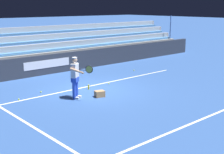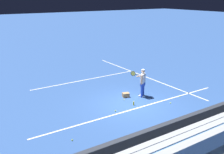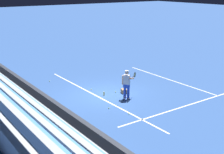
{
  "view_description": "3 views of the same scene",
  "coord_description": "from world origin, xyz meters",
  "px_view_note": "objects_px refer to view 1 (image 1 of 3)",
  "views": [
    {
      "loc": [
        8.31,
        10.95,
        3.75
      ],
      "look_at": [
        -0.37,
        1.04,
        0.71
      ],
      "focal_mm": 50.0,
      "sensor_mm": 36.0,
      "label": 1
    },
    {
      "loc": [
        -8.37,
        -10.74,
        5.9
      ],
      "look_at": [
        -0.56,
        1.18,
        1.44
      ],
      "focal_mm": 42.0,
      "sensor_mm": 36.0,
      "label": 2
    },
    {
      "loc": [
        14.88,
        -9.94,
        6.47
      ],
      "look_at": [
        0.88,
        -0.05,
        1.36
      ],
      "focal_mm": 50.0,
      "sensor_mm": 36.0,
      "label": 3
    }
  ],
  "objects_px": {
    "tennis_ball_far_right": "(134,70)",
    "tennis_ball_far_left": "(109,84)",
    "tennis_ball_by_box": "(101,93)",
    "tennis_ball_midcourt": "(41,92)",
    "tennis_player": "(76,77)",
    "water_bottle": "(89,87)",
    "tennis_ball_near_player": "(19,99)",
    "ball_box_cardboard": "(100,94)"
  },
  "relations": [
    {
      "from": "tennis_ball_far_right",
      "to": "tennis_ball_near_player",
      "type": "height_order",
      "value": "same"
    },
    {
      "from": "tennis_ball_far_left",
      "to": "tennis_ball_midcourt",
      "type": "relative_size",
      "value": 1.0
    },
    {
      "from": "tennis_ball_by_box",
      "to": "water_bottle",
      "type": "xyz_separation_m",
      "value": [
        0.02,
        -0.89,
        0.08
      ]
    },
    {
      "from": "tennis_ball_by_box",
      "to": "tennis_ball_near_player",
      "type": "xyz_separation_m",
      "value": [
        3.15,
        -1.43,
        0.0
      ]
    },
    {
      "from": "tennis_ball_by_box",
      "to": "tennis_ball_midcourt",
      "type": "bearing_deg",
      "value": -43.77
    },
    {
      "from": "tennis_ball_by_box",
      "to": "tennis_ball_midcourt",
      "type": "height_order",
      "value": "same"
    },
    {
      "from": "tennis_ball_midcourt",
      "to": "water_bottle",
      "type": "height_order",
      "value": "water_bottle"
    },
    {
      "from": "tennis_player",
      "to": "ball_box_cardboard",
      "type": "height_order",
      "value": "tennis_player"
    },
    {
      "from": "tennis_player",
      "to": "water_bottle",
      "type": "bearing_deg",
      "value": -147.83
    },
    {
      "from": "tennis_ball_midcourt",
      "to": "water_bottle",
      "type": "bearing_deg",
      "value": 153.31
    },
    {
      "from": "tennis_player",
      "to": "water_bottle",
      "type": "distance_m",
      "value": 1.66
    },
    {
      "from": "tennis_ball_far_left",
      "to": "water_bottle",
      "type": "height_order",
      "value": "water_bottle"
    },
    {
      "from": "tennis_ball_far_right",
      "to": "tennis_ball_far_left",
      "type": "bearing_deg",
      "value": 24.35
    },
    {
      "from": "tennis_ball_midcourt",
      "to": "tennis_ball_far_right",
      "type": "bearing_deg",
      "value": -174.72
    },
    {
      "from": "tennis_ball_far_right",
      "to": "water_bottle",
      "type": "distance_m",
      "value": 4.75
    },
    {
      "from": "tennis_ball_far_left",
      "to": "tennis_ball_near_player",
      "type": "distance_m",
      "value": 4.46
    },
    {
      "from": "tennis_ball_by_box",
      "to": "water_bottle",
      "type": "height_order",
      "value": "water_bottle"
    },
    {
      "from": "tennis_player",
      "to": "tennis_ball_far_right",
      "type": "height_order",
      "value": "tennis_player"
    },
    {
      "from": "ball_box_cardboard",
      "to": "tennis_ball_near_player",
      "type": "distance_m",
      "value": 3.29
    },
    {
      "from": "ball_box_cardboard",
      "to": "tennis_ball_midcourt",
      "type": "bearing_deg",
      "value": -55.11
    },
    {
      "from": "tennis_ball_far_left",
      "to": "tennis_ball_midcourt",
      "type": "height_order",
      "value": "same"
    },
    {
      "from": "tennis_ball_near_player",
      "to": "tennis_ball_midcourt",
      "type": "bearing_deg",
      "value": -161.26
    },
    {
      "from": "ball_box_cardboard",
      "to": "water_bottle",
      "type": "height_order",
      "value": "ball_box_cardboard"
    },
    {
      "from": "tennis_ball_far_right",
      "to": "tennis_ball_midcourt",
      "type": "relative_size",
      "value": 1.0
    },
    {
      "from": "tennis_ball_by_box",
      "to": "tennis_ball_far_right",
      "type": "bearing_deg",
      "value": -151.41
    },
    {
      "from": "tennis_ball_by_box",
      "to": "tennis_ball_near_player",
      "type": "height_order",
      "value": "same"
    },
    {
      "from": "tennis_player",
      "to": "tennis_ball_by_box",
      "type": "relative_size",
      "value": 25.98
    },
    {
      "from": "tennis_player",
      "to": "water_bottle",
      "type": "relative_size",
      "value": 7.8
    },
    {
      "from": "tennis_ball_far_left",
      "to": "tennis_ball_near_player",
      "type": "bearing_deg",
      "value": -5.59
    },
    {
      "from": "tennis_ball_by_box",
      "to": "tennis_player",
      "type": "bearing_deg",
      "value": -4.83
    },
    {
      "from": "tennis_player",
      "to": "tennis_ball_far_right",
      "type": "relative_size",
      "value": 25.98
    },
    {
      "from": "tennis_player",
      "to": "tennis_ball_near_player",
      "type": "height_order",
      "value": "tennis_player"
    },
    {
      "from": "tennis_ball_midcourt",
      "to": "water_bottle",
      "type": "relative_size",
      "value": 0.3
    },
    {
      "from": "ball_box_cardboard",
      "to": "tennis_ball_far_left",
      "type": "height_order",
      "value": "ball_box_cardboard"
    },
    {
      "from": "tennis_player",
      "to": "tennis_ball_far_right",
      "type": "distance_m",
      "value": 6.24
    },
    {
      "from": "tennis_ball_midcourt",
      "to": "water_bottle",
      "type": "distance_m",
      "value": 2.13
    },
    {
      "from": "tennis_ball_far_left",
      "to": "water_bottle",
      "type": "relative_size",
      "value": 0.3
    },
    {
      "from": "tennis_ball_near_player",
      "to": "ball_box_cardboard",
      "type": "bearing_deg",
      "value": 147.03
    },
    {
      "from": "tennis_player",
      "to": "tennis_ball_near_player",
      "type": "relative_size",
      "value": 25.98
    },
    {
      "from": "ball_box_cardboard",
      "to": "tennis_ball_by_box",
      "type": "relative_size",
      "value": 6.06
    },
    {
      "from": "tennis_ball_far_right",
      "to": "tennis_ball_far_left",
      "type": "relative_size",
      "value": 1.0
    },
    {
      "from": "tennis_player",
      "to": "water_bottle",
      "type": "xyz_separation_m",
      "value": [
        -1.24,
        -0.78,
        -0.78
      ]
    }
  ]
}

